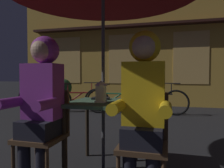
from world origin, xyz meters
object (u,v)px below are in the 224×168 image
object	(u,v)px
cafe_table	(103,111)
person_left_hooded	(41,94)
person_right_hooded	(143,96)
book	(101,98)
bicycle_nearest	(40,99)
chair_left	(45,130)
chair_right	(144,137)
lantern	(101,91)
bicycle_fourth	(156,101)
potted_plant	(63,90)
bicycle_second	(78,100)
bicycle_third	(116,101)

from	to	relation	value
cafe_table	person_left_hooded	world-z (taller)	person_left_hooded
person_right_hooded	book	size ratio (longest dim) A/B	7.00
bicycle_nearest	person_left_hooded	bearing A→B (deg)	-56.05
cafe_table	book	xyz separation A→B (m)	(-0.09, 0.19, 0.11)
book	chair_left	bearing A→B (deg)	-133.52
chair_right	book	xyz separation A→B (m)	(-0.57, 0.56, 0.26)
person_right_hooded	book	distance (m)	0.84
book	person_right_hooded	bearing A→B (deg)	-55.83
cafe_table	person_right_hooded	world-z (taller)	person_right_hooded
lantern	chair_right	world-z (taller)	lantern
bicycle_nearest	bicycle_fourth	world-z (taller)	same
potted_plant	person_left_hooded	bearing A→B (deg)	-64.14
cafe_table	person_right_hooded	size ratio (longest dim) A/B	0.53
chair_right	potted_plant	xyz separation A→B (m)	(-3.24, 4.65, 0.05)
bicycle_nearest	book	bearing A→B (deg)	-46.92
lantern	bicycle_fourth	size ratio (longest dim) A/B	0.14
lantern	potted_plant	distance (m)	5.17
chair_left	chair_right	bearing A→B (deg)	0.00
bicycle_nearest	bicycle_second	world-z (taller)	same
lantern	potted_plant	bearing A→B (deg)	122.39
bicycle_fourth	person_right_hooded	bearing A→B (deg)	-88.33
cafe_table	chair_right	distance (m)	0.62
cafe_table	bicycle_fourth	bearing A→B (deg)	83.99
cafe_table	bicycle_third	bearing A→B (deg)	101.50
cafe_table	potted_plant	xyz separation A→B (m)	(-2.76, 4.28, -0.09)
chair_right	potted_plant	distance (m)	5.66
bicycle_second	person_left_hooded	bearing A→B (deg)	-70.83
lantern	chair_right	size ratio (longest dim) A/B	0.27
bicycle_third	potted_plant	distance (m)	2.34
person_right_hooded	potted_plant	world-z (taller)	person_right_hooded
bicycle_nearest	lantern	bearing A→B (deg)	-48.40
book	cafe_table	bearing A→B (deg)	-73.10
bicycle_nearest	book	distance (m)	4.22
bicycle_nearest	bicycle_third	world-z (taller)	same
bicycle_nearest	book	xyz separation A→B (m)	(2.87, -3.07, 0.41)
person_left_hooded	bicycle_fourth	xyz separation A→B (m)	(0.85, 3.91, -0.50)
bicycle_nearest	bicycle_third	size ratio (longest dim) A/B	1.00
lantern	person_right_hooded	size ratio (longest dim) A/B	0.17
chair_right	bicycle_fourth	distance (m)	3.85
bicycle_fourth	potted_plant	distance (m)	3.23
bicycle_second	potted_plant	world-z (taller)	potted_plant
bicycle_third	potted_plant	world-z (taller)	potted_plant
chair_right	bicycle_second	size ratio (longest dim) A/B	0.53
bicycle_second	potted_plant	size ratio (longest dim) A/B	1.79
bicycle_third	bicycle_fourth	world-z (taller)	same
person_right_hooded	bicycle_fourth	xyz separation A→B (m)	(-0.11, 3.91, -0.50)
cafe_table	person_right_hooded	bearing A→B (deg)	-41.57
cafe_table	potted_plant	distance (m)	5.09
cafe_table	person_left_hooded	distance (m)	0.67
chair_left	bicycle_fourth	size ratio (longest dim) A/B	0.52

